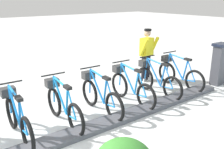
% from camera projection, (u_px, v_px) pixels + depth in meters
% --- Properties ---
extents(ground_plane, '(60.00, 60.00, 0.00)m').
position_uv_depth(ground_plane, '(42.00, 148.00, 4.54)').
color(ground_plane, beige).
extents(dock_rail_base, '(0.44, 10.24, 0.10)m').
position_uv_depth(dock_rail_base, '(42.00, 146.00, 4.53)').
color(dock_rail_base, '#47474C').
rests_on(dock_rail_base, ground).
extents(payment_kiosk, '(0.36, 0.52, 1.28)m').
position_uv_depth(payment_kiosk, '(219.00, 63.00, 7.66)').
color(payment_kiosk, '#38383D').
rests_on(payment_kiosk, ground).
extents(bike_docked_0, '(1.72, 0.54, 1.02)m').
position_uv_depth(bike_docked_0, '(178.00, 73.00, 7.49)').
color(bike_docked_0, black).
rests_on(bike_docked_0, ground).
extents(bike_docked_1, '(1.72, 0.54, 1.02)m').
position_uv_depth(bike_docked_1, '(156.00, 79.00, 6.95)').
color(bike_docked_1, black).
rests_on(bike_docked_1, ground).
extents(bike_docked_2, '(1.72, 0.54, 1.02)m').
position_uv_depth(bike_docked_2, '(130.00, 86.00, 6.41)').
color(bike_docked_2, black).
rests_on(bike_docked_2, ground).
extents(bike_docked_3, '(1.72, 0.54, 1.02)m').
position_uv_depth(bike_docked_3, '(99.00, 95.00, 5.86)').
color(bike_docked_3, black).
rests_on(bike_docked_3, ground).
extents(bike_docked_4, '(1.72, 0.54, 1.02)m').
position_uv_depth(bike_docked_4, '(62.00, 105.00, 5.32)').
color(bike_docked_4, black).
rests_on(bike_docked_4, ground).
extents(bike_docked_5, '(1.72, 0.54, 1.02)m').
position_uv_depth(bike_docked_5, '(17.00, 117.00, 4.78)').
color(bike_docked_5, black).
rests_on(bike_docked_5, ground).
extents(worker_near_rack, '(0.49, 0.66, 1.66)m').
position_uv_depth(worker_near_rack, '(147.00, 53.00, 7.93)').
color(worker_near_rack, white).
rests_on(worker_near_rack, ground).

